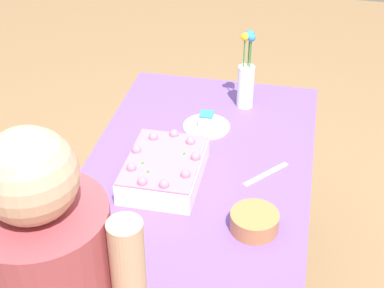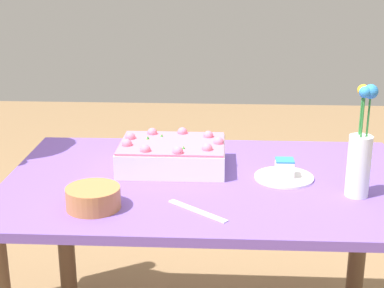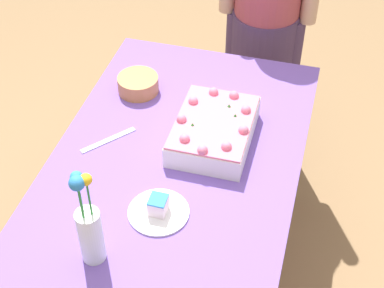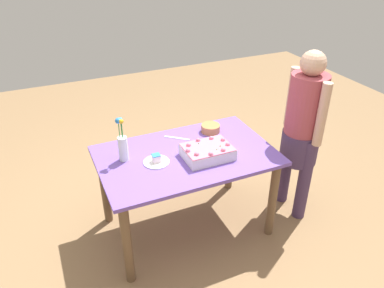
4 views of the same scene
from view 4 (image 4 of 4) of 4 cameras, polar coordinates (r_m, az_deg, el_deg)
name	(u,v)px [view 4 (image 4 of 4)]	position (r m, az deg, el deg)	size (l,w,h in m)	color
ground_plane	(187,226)	(3.37, -0.77, -12.36)	(8.00, 8.00, 0.00)	olive
dining_table	(186,167)	(2.98, -0.86, -3.50)	(1.37, 0.87, 0.75)	#6E4DAD
sheet_cake	(207,152)	(2.86, 2.38, -1.17)	(0.37, 0.27, 0.11)	white
serving_plate_with_slice	(156,160)	(2.82, -5.46, -2.50)	(0.20, 0.20, 0.07)	white
cake_knife	(177,138)	(3.13, -2.31, 0.93)	(0.22, 0.02, 0.00)	silver
flower_vase	(123,145)	(2.83, -10.52, -0.11)	(0.07, 0.07, 0.35)	white
fruit_bowl	(211,128)	(3.22, 2.85, 2.42)	(0.16, 0.16, 0.07)	#BB7742
person_standing	(303,126)	(3.22, 16.50, 2.62)	(0.31, 0.45, 1.49)	#443054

